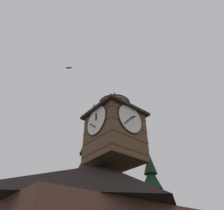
{
  "coord_description": "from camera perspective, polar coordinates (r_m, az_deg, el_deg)",
  "views": [
    {
      "loc": [
        10.62,
        11.47,
        1.33
      ],
      "look_at": [
        -0.2,
        -1.8,
        13.31
      ],
      "focal_mm": 32.94,
      "sensor_mm": 36.0,
      "label": 1
    }
  ],
  "objects": [
    {
      "name": "building_main",
      "position": [
        17.19,
        -2.96,
        -27.17
      ],
      "size": [
        14.06,
        9.19,
        7.12
      ],
      "color": "brown",
      "rests_on": "ground_plane"
    },
    {
      "name": "clock_tower",
      "position": [
        19.01,
        0.76,
        -6.71
      ],
      "size": [
        4.8,
        4.8,
        7.54
      ],
      "color": "brown",
      "rests_on": "building_main"
    },
    {
      "name": "pine_tree_behind",
      "position": [
        24.62,
        -6.35,
        -20.96
      ],
      "size": [
        5.72,
        5.72,
        18.31
      ],
      "color": "#473323",
      "rests_on": "ground_plane"
    },
    {
      "name": "pine_tree_aside",
      "position": [
        27.18,
        11.7,
        -26.46
      ],
      "size": [
        5.33,
        5.33,
        12.04
      ],
      "color": "#473323",
      "rests_on": "ground_plane"
    },
    {
      "name": "moon",
      "position": [
        56.76,
        -17.3,
        -20.33
      ],
      "size": [
        1.78,
        1.78,
        1.78
      ],
      "color": "silver"
    },
    {
      "name": "flying_bird_high",
      "position": [
        25.35,
        -11.95,
        10.06
      ],
      "size": [
        0.64,
        0.6,
        0.14
      ],
      "color": "black"
    }
  ]
}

